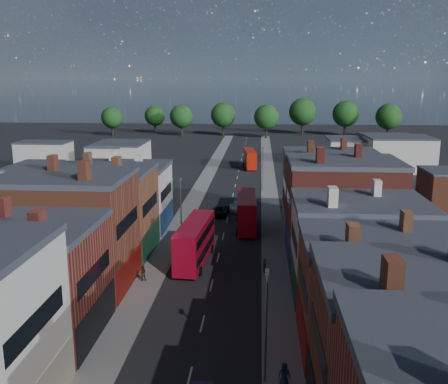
# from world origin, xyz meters

# --- Properties ---
(ground) EXTENTS (400.00, 400.00, 0.00)m
(ground) POSITION_xyz_m (0.00, 0.00, 0.00)
(ground) COLOR black
(ground) RESTS_ON ground
(pavement_west) EXTENTS (3.00, 200.00, 0.12)m
(pavement_west) POSITION_xyz_m (-6.50, 50.00, 0.06)
(pavement_west) COLOR gray
(pavement_west) RESTS_ON ground
(pavement_east) EXTENTS (3.00, 200.00, 0.12)m
(pavement_east) POSITION_xyz_m (6.50, 50.00, 0.06)
(pavement_east) COLOR gray
(pavement_east) RESTS_ON ground
(terrace_east) EXTENTS (12.00, 80.00, 10.99)m
(terrace_east) POSITION_xyz_m (14.00, 0.00, 5.50)
(terrace_east) COLOR maroon
(terrace_east) RESTS_ON ground
(lamp_post_1) EXTENTS (0.25, 0.70, 8.12)m
(lamp_post_1) POSITION_xyz_m (5.20, 0.00, 4.70)
(lamp_post_1) COLOR slate
(lamp_post_1) RESTS_ON ground
(lamp_post_2) EXTENTS (0.25, 0.70, 8.12)m
(lamp_post_2) POSITION_xyz_m (-5.20, 30.00, 4.70)
(lamp_post_2) COLOR slate
(lamp_post_2) RESTS_ON ground
(lamp_post_3) EXTENTS (0.25, 0.70, 8.12)m
(lamp_post_3) POSITION_xyz_m (5.20, 60.00, 4.70)
(lamp_post_3) COLOR slate
(lamp_post_3) RESTS_ON ground
(bus_0) EXTENTS (3.45, 11.20, 4.77)m
(bus_0) POSITION_xyz_m (-2.43, 22.14, 2.57)
(bus_0) COLOR #AF0A22
(bus_0) RESTS_ON ground
(bus_1) EXTENTS (3.05, 10.85, 4.65)m
(bus_1) POSITION_xyz_m (2.93, 35.81, 2.51)
(bus_1) COLOR #B80A14
(bus_1) RESTS_ON ground
(bus_2) EXTENTS (3.35, 10.05, 4.26)m
(bus_2) POSITION_xyz_m (2.37, 83.90, 2.30)
(bus_2) COLOR #AE1807
(bus_2) RESTS_ON ground
(car_2) EXTENTS (2.78, 5.15, 1.37)m
(car_2) POSITION_xyz_m (-1.20, 42.32, 0.69)
(car_2) COLOR black
(car_2) RESTS_ON ground
(car_3) EXTENTS (2.39, 4.88, 1.37)m
(car_3) POSITION_xyz_m (1.20, 45.29, 0.68)
(car_3) COLOR silver
(car_3) RESTS_ON ground
(ped_1) EXTENTS (0.84, 0.57, 1.59)m
(ped_1) POSITION_xyz_m (-7.07, 16.52, 0.91)
(ped_1) COLOR #41231A
(ped_1) RESTS_ON pavement_west
(ped_2) EXTENTS (0.90, 0.58, 1.71)m
(ped_2) POSITION_xyz_m (6.47, -0.49, 0.97)
(ped_2) COLOR #171F3B
(ped_2) RESTS_ON pavement_east
(ped_3) EXTENTS (0.66, 1.04, 1.63)m
(ped_3) POSITION_xyz_m (5.30, 19.52, 0.94)
(ped_3) COLOR #5D5650
(ped_3) RESTS_ON pavement_east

